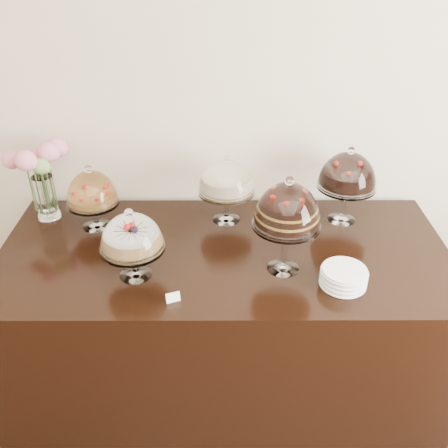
{
  "coord_description": "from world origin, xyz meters",
  "views": [
    {
      "loc": [
        -0.13,
        0.45,
        2.29
      ],
      "look_at": [
        -0.13,
        2.4,
        1.08
      ],
      "focal_mm": 40.0,
      "sensor_mm": 36.0,
      "label": 1
    }
  ],
  "objects_px": {
    "cake_stand_choco_layer": "(287,209)",
    "cake_stand_cheesecake": "(226,180)",
    "cake_stand_dark_choco": "(348,174)",
    "plate_stack": "(344,277)",
    "cake_stand_fruit_tart": "(92,191)",
    "display_counter": "(224,319)",
    "flower_vase": "(41,170)",
    "cake_stand_sugar_sponge": "(131,236)"
  },
  "relations": [
    {
      "from": "cake_stand_choco_layer",
      "to": "cake_stand_cheesecake",
      "type": "height_order",
      "value": "cake_stand_choco_layer"
    },
    {
      "from": "cake_stand_dark_choco",
      "to": "plate_stack",
      "type": "xyz_separation_m",
      "value": [
        -0.11,
        -0.56,
        -0.23
      ]
    },
    {
      "from": "cake_stand_cheesecake",
      "to": "cake_stand_fruit_tart",
      "type": "relative_size",
      "value": 1.08
    },
    {
      "from": "cake_stand_cheesecake",
      "to": "cake_stand_dark_choco",
      "type": "xyz_separation_m",
      "value": [
        0.62,
        -0.0,
        0.03
      ]
    },
    {
      "from": "display_counter",
      "to": "cake_stand_dark_choco",
      "type": "distance_m",
      "value": 1.0
    },
    {
      "from": "cake_stand_dark_choco",
      "to": "cake_stand_fruit_tart",
      "type": "height_order",
      "value": "cake_stand_dark_choco"
    },
    {
      "from": "cake_stand_cheesecake",
      "to": "plate_stack",
      "type": "relative_size",
      "value": 1.88
    },
    {
      "from": "display_counter",
      "to": "flower_vase",
      "type": "height_order",
      "value": "flower_vase"
    },
    {
      "from": "cake_stand_choco_layer",
      "to": "display_counter",
      "type": "bearing_deg",
      "value": 151.43
    },
    {
      "from": "cake_stand_dark_choco",
      "to": "plate_stack",
      "type": "bearing_deg",
      "value": -100.98
    },
    {
      "from": "cake_stand_choco_layer",
      "to": "cake_stand_dark_choco",
      "type": "relative_size",
      "value": 1.13
    },
    {
      "from": "cake_stand_sugar_sponge",
      "to": "cake_stand_cheesecake",
      "type": "distance_m",
      "value": 0.64
    },
    {
      "from": "cake_stand_dark_choco",
      "to": "cake_stand_fruit_tart",
      "type": "xyz_separation_m",
      "value": [
        -1.3,
        -0.06,
        -0.06
      ]
    },
    {
      "from": "cake_stand_cheesecake",
      "to": "plate_stack",
      "type": "height_order",
      "value": "cake_stand_cheesecake"
    },
    {
      "from": "flower_vase",
      "to": "cake_stand_dark_choco",
      "type": "bearing_deg",
      "value": -1.79
    },
    {
      "from": "cake_stand_cheesecake",
      "to": "flower_vase",
      "type": "height_order",
      "value": "flower_vase"
    },
    {
      "from": "cake_stand_dark_choco",
      "to": "cake_stand_fruit_tart",
      "type": "relative_size",
      "value": 1.2
    },
    {
      "from": "cake_stand_cheesecake",
      "to": "plate_stack",
      "type": "distance_m",
      "value": 0.78
    },
    {
      "from": "cake_stand_choco_layer",
      "to": "plate_stack",
      "type": "distance_m",
      "value": 0.39
    },
    {
      "from": "cake_stand_fruit_tart",
      "to": "flower_vase",
      "type": "distance_m",
      "value": 0.31
    },
    {
      "from": "cake_stand_dark_choco",
      "to": "flower_vase",
      "type": "relative_size",
      "value": 0.98
    },
    {
      "from": "cake_stand_dark_choco",
      "to": "cake_stand_choco_layer",
      "type": "bearing_deg",
      "value": -129.51
    },
    {
      "from": "cake_stand_fruit_tart",
      "to": "plate_stack",
      "type": "xyz_separation_m",
      "value": [
        1.19,
        -0.5,
        -0.17
      ]
    },
    {
      "from": "cake_stand_dark_choco",
      "to": "flower_vase",
      "type": "bearing_deg",
      "value": 178.21
    },
    {
      "from": "display_counter",
      "to": "cake_stand_cheesecake",
      "type": "height_order",
      "value": "cake_stand_cheesecake"
    },
    {
      "from": "display_counter",
      "to": "cake_stand_choco_layer",
      "type": "xyz_separation_m",
      "value": [
        0.27,
        -0.15,
        0.77
      ]
    },
    {
      "from": "cake_stand_sugar_sponge",
      "to": "cake_stand_dark_choco",
      "type": "relative_size",
      "value": 0.82
    },
    {
      "from": "cake_stand_sugar_sponge",
      "to": "cake_stand_choco_layer",
      "type": "xyz_separation_m",
      "value": [
        0.67,
        0.05,
        0.11
      ]
    },
    {
      "from": "cake_stand_cheesecake",
      "to": "cake_stand_fruit_tart",
      "type": "xyz_separation_m",
      "value": [
        -0.68,
        -0.06,
        -0.03
      ]
    },
    {
      "from": "cake_stand_dark_choco",
      "to": "cake_stand_cheesecake",
      "type": "bearing_deg",
      "value": 179.86
    },
    {
      "from": "cake_stand_choco_layer",
      "to": "plate_stack",
      "type": "relative_size",
      "value": 2.36
    },
    {
      "from": "cake_stand_sugar_sponge",
      "to": "cake_stand_choco_layer",
      "type": "bearing_deg",
      "value": 3.91
    },
    {
      "from": "cake_stand_cheesecake",
      "to": "cake_stand_choco_layer",
      "type": "bearing_deg",
      "value": -59.33
    },
    {
      "from": "cake_stand_choco_layer",
      "to": "cake_stand_fruit_tart",
      "type": "distance_m",
      "value": 1.02
    },
    {
      "from": "flower_vase",
      "to": "plate_stack",
      "type": "xyz_separation_m",
      "value": [
        1.47,
        -0.61,
        -0.23
      ]
    },
    {
      "from": "cake_stand_sugar_sponge",
      "to": "plate_stack",
      "type": "relative_size",
      "value": 1.72
    },
    {
      "from": "display_counter",
      "to": "cake_stand_cheesecake",
      "type": "xyz_separation_m",
      "value": [
        0.01,
        0.29,
        0.69
      ]
    },
    {
      "from": "cake_stand_fruit_tart",
      "to": "flower_vase",
      "type": "height_order",
      "value": "flower_vase"
    },
    {
      "from": "cake_stand_dark_choco",
      "to": "flower_vase",
      "type": "xyz_separation_m",
      "value": [
        -1.58,
        0.05,
        0.0
      ]
    },
    {
      "from": "cake_stand_cheesecake",
      "to": "cake_stand_sugar_sponge",
      "type": "bearing_deg",
      "value": -130.6
    },
    {
      "from": "display_counter",
      "to": "flower_vase",
      "type": "xyz_separation_m",
      "value": [
        -0.95,
        0.34,
        0.72
      ]
    },
    {
      "from": "cake_stand_choco_layer",
      "to": "flower_vase",
      "type": "height_order",
      "value": "cake_stand_choco_layer"
    }
  ]
}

